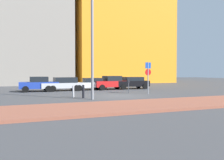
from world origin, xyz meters
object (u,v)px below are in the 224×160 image
(parked_car_red, at_px, (110,83))
(parked_car_silver, at_px, (63,84))
(parked_car_blue, at_px, (39,84))
(parked_car_white, at_px, (90,84))
(traffic_bollard_near, at_px, (83,91))
(parking_sign_post, at_px, (148,74))
(street_lamp, at_px, (92,36))
(parked_car_black, at_px, (132,82))
(traffic_bollard_mid, at_px, (73,91))
(parking_meter, at_px, (129,84))

(parked_car_red, bearing_deg, parked_car_silver, -179.81)
(parked_car_blue, relative_size, parked_car_white, 0.94)
(parked_car_blue, height_order, parked_car_silver, parked_car_blue)
(parked_car_white, bearing_deg, parked_car_blue, -179.00)
(parked_car_blue, xyz_separation_m, traffic_bollard_near, (2.72, -7.79, -0.28))
(parked_car_silver, distance_m, parking_sign_post, 9.48)
(parked_car_silver, bearing_deg, street_lamp, -85.99)
(parked_car_black, xyz_separation_m, traffic_bollard_near, (-8.02, -7.79, -0.26))
(street_lamp, bearing_deg, parked_car_black, 49.64)
(parking_sign_post, height_order, street_lamp, street_lamp)
(parked_car_black, xyz_separation_m, traffic_bollard_mid, (-8.61, -6.89, -0.32))
(parked_car_red, relative_size, traffic_bollard_mid, 4.46)
(parked_car_white, height_order, parking_meter, parked_car_white)
(traffic_bollard_near, relative_size, traffic_bollard_mid, 1.13)
(parked_car_red, relative_size, parked_car_black, 0.97)
(parking_sign_post, distance_m, street_lamp, 7.06)
(traffic_bollard_mid, bearing_deg, parked_car_blue, 107.12)
(parked_car_red, relative_size, parking_meter, 3.06)
(traffic_bollard_mid, bearing_deg, parked_car_silver, 87.28)
(parked_car_white, height_order, street_lamp, street_lamp)
(parked_car_white, relative_size, parked_car_red, 1.04)
(parked_car_red, xyz_separation_m, traffic_bollard_mid, (-5.86, -6.89, -0.35))
(parked_car_blue, distance_m, parked_car_red, 7.98)
(parked_car_white, distance_m, parking_sign_post, 7.71)
(parking_meter, xyz_separation_m, street_lamp, (-4.66, -3.59, 3.75))
(parked_car_blue, height_order, traffic_bollard_near, parked_car_blue)
(parked_car_silver, bearing_deg, parked_car_blue, 179.36)
(street_lamp, distance_m, traffic_bollard_mid, 4.77)
(parked_car_white, bearing_deg, parked_car_red, -2.56)
(parked_car_red, height_order, parked_car_black, parked_car_red)
(parked_car_black, distance_m, traffic_bollard_mid, 11.03)
(parked_car_blue, bearing_deg, traffic_bollard_mid, -72.88)
(parked_car_blue, distance_m, street_lamp, 10.27)
(parked_car_white, relative_size, parking_sign_post, 1.43)
(parked_car_red, xyz_separation_m, parked_car_black, (2.76, -0.00, -0.03))
(parked_car_silver, relative_size, parked_car_black, 1.05)
(parking_sign_post, relative_size, traffic_bollard_mid, 3.23)
(parking_sign_post, bearing_deg, parked_car_silver, 135.20)
(street_lamp, bearing_deg, parking_meter, 37.60)
(parked_car_white, height_order, parked_car_black, parked_car_black)
(traffic_bollard_near, bearing_deg, street_lamp, -73.49)
(parked_car_silver, bearing_deg, parking_meter, -45.57)
(parking_sign_post, bearing_deg, parked_car_white, 117.57)
(parked_car_silver, height_order, parked_car_black, parked_car_silver)
(parked_car_blue, distance_m, parked_car_silver, 2.45)
(parked_car_silver, xyz_separation_m, street_lamp, (0.63, -8.99, 3.84))
(parked_car_blue, relative_size, traffic_bollard_mid, 4.32)
(parked_car_red, distance_m, traffic_bollard_near, 9.40)
(street_lamp, bearing_deg, parked_car_red, 61.46)
(parked_car_black, relative_size, traffic_bollard_mid, 4.62)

